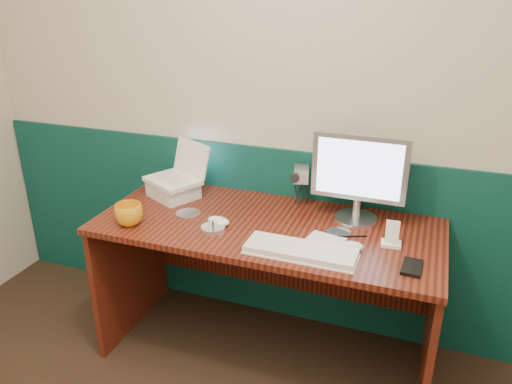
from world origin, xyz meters
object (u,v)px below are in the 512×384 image
at_px(monitor, 359,178).
at_px(desk, 266,292).
at_px(mug, 129,214).
at_px(camcorder, 301,185).
at_px(laptop, 171,162).
at_px(keyboard, 301,251).

bearing_deg(monitor, desk, -154.48).
relative_size(mug, camcorder, 0.61).
xyz_separation_m(laptop, monitor, (0.95, 0.04, 0.02)).
distance_m(laptop, keyboard, 0.88).
height_order(keyboard, camcorder, camcorder).
distance_m(desk, monitor, 0.73).
distance_m(laptop, mug, 0.39).
relative_size(laptop, mug, 2.06).
bearing_deg(keyboard, monitor, 68.75).
height_order(desk, laptop, laptop).
bearing_deg(monitor, laptop, -176.84).
bearing_deg(camcorder, desk, -122.87).
bearing_deg(laptop, camcorder, 38.85).
height_order(keyboard, mug, mug).
xyz_separation_m(desk, keyboard, (0.22, -0.22, 0.39)).
relative_size(monitor, camcorder, 2.02).
bearing_deg(mug, laptop, 84.65).
distance_m(mug, camcorder, 0.84).
bearing_deg(laptop, keyboard, 3.47).
xyz_separation_m(desk, camcorder, (0.09, 0.26, 0.48)).
bearing_deg(camcorder, mug, -158.81).
distance_m(laptop, camcorder, 0.67).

